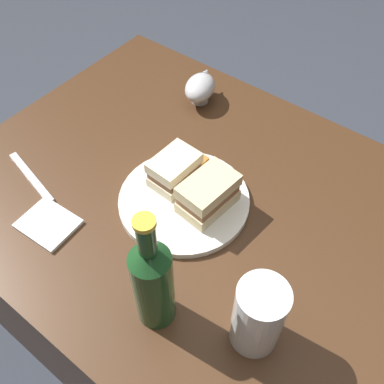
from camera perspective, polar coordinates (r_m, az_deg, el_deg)
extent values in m
plane|color=#333842|center=(1.54, 0.65, -17.52)|extent=(6.00, 6.00, 0.00)
cube|color=#422816|center=(1.22, 0.80, -11.36)|extent=(1.06, 0.79, 0.71)
cylinder|color=silver|center=(0.91, -1.05, -1.09)|extent=(0.27, 0.27, 0.01)
cube|color=beige|center=(0.88, 2.08, -1.22)|extent=(0.09, 0.12, 0.03)
cube|color=#8C5B3D|center=(0.86, 2.12, -0.26)|extent=(0.08, 0.12, 0.02)
cube|color=beige|center=(0.84, 2.17, 0.74)|extent=(0.09, 0.12, 0.03)
cube|color=beige|center=(0.92, -2.33, 1.97)|extent=(0.08, 0.10, 0.02)
cube|color=brown|center=(0.91, -2.37, 2.86)|extent=(0.07, 0.10, 0.02)
cube|color=beige|center=(0.89, -2.41, 3.77)|extent=(0.08, 0.10, 0.02)
cube|color=gold|center=(0.94, 2.11, 2.97)|extent=(0.06, 0.05, 0.02)
cube|color=gold|center=(0.90, 0.96, -0.25)|extent=(0.04, 0.04, 0.02)
cube|color=#AD702D|center=(0.90, 2.35, -0.22)|extent=(0.05, 0.03, 0.02)
cube|color=#AD702D|center=(0.95, 1.09, 3.76)|extent=(0.02, 0.04, 0.02)
cube|color=gold|center=(0.93, -1.40, 2.08)|extent=(0.04, 0.05, 0.02)
cylinder|color=white|center=(0.71, 8.66, -15.77)|extent=(0.08, 0.08, 0.15)
cylinder|color=orange|center=(0.74, 8.31, -16.89)|extent=(0.07, 0.07, 0.08)
cylinder|color=#B7B7BC|center=(1.14, 1.03, 12.21)|extent=(0.04, 0.04, 0.02)
ellipsoid|color=#B7B7BC|center=(1.12, 1.05, 13.52)|extent=(0.10, 0.12, 0.05)
ellipsoid|color=#381E0F|center=(1.12, 1.06, 13.79)|extent=(0.08, 0.10, 0.02)
cone|color=#B7B7BC|center=(1.15, 1.82, 15.35)|extent=(0.03, 0.04, 0.02)
cylinder|color=#19421E|center=(0.71, -5.03, -12.40)|extent=(0.07, 0.07, 0.18)
cone|color=#19421E|center=(0.62, -5.67, -8.20)|extent=(0.07, 0.07, 0.02)
cylinder|color=#19421E|center=(0.58, -6.00, -6.00)|extent=(0.03, 0.03, 0.06)
cylinder|color=gold|center=(0.56, -6.30, -4.00)|extent=(0.03, 0.03, 0.01)
cube|color=white|center=(0.92, -18.30, -3.96)|extent=(0.11, 0.10, 0.01)
cube|color=silver|center=(1.01, -20.31, 1.83)|extent=(0.18, 0.05, 0.01)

